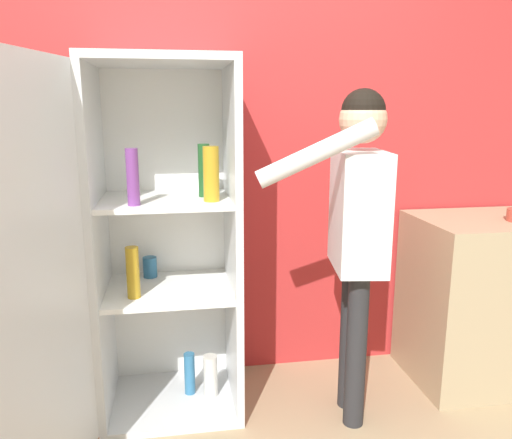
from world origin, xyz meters
TOP-DOWN VIEW (x-y plane):
  - wall_back at (0.00, 0.98)m, footprint 7.00×0.06m
  - refrigerator at (-0.30, 0.55)m, footprint 0.90×1.21m
  - person at (0.67, 0.40)m, footprint 0.65×0.50m
  - counter at (1.51, 0.64)m, footprint 0.75×0.59m

SIDE VIEW (x-z plane):
  - counter at x=1.51m, z-range 0.00..0.93m
  - refrigerator at x=-0.30m, z-range 0.00..1.72m
  - person at x=0.67m, z-range 0.23..1.82m
  - wall_back at x=0.00m, z-range 0.00..2.55m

